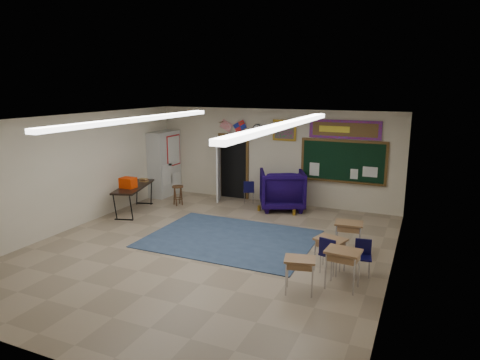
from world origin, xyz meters
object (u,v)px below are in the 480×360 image
at_px(folding_table, 134,198).
at_px(wooden_stool, 178,195).
at_px(wingback_armchair, 282,189).
at_px(student_desk_front_right, 348,236).
at_px(student_desk_front_left, 330,253).

height_order(folding_table, wooden_stool, folding_table).
bearing_deg(wingback_armchair, folding_table, 3.92).
xyz_separation_m(wingback_armchair, student_desk_front_right, (2.50, -2.81, -0.20)).
relative_size(student_desk_front_left, folding_table, 0.35).
distance_m(student_desk_front_right, folding_table, 6.48).
bearing_deg(wingback_armchair, student_desk_front_left, 96.37).
relative_size(student_desk_front_right, folding_table, 0.36).
height_order(student_desk_front_right, wooden_stool, student_desk_front_right).
height_order(wingback_armchair, student_desk_front_right, wingback_armchair).
relative_size(wingback_armchair, student_desk_front_left, 1.89).
relative_size(student_desk_front_left, wooden_stool, 1.14).
bearing_deg(wooden_stool, student_desk_front_left, -28.55).
height_order(wingback_armchair, student_desk_front_left, wingback_armchair).
xyz_separation_m(wingback_armchair, folding_table, (-3.94, -2.12, -0.17)).
bearing_deg(student_desk_front_left, wingback_armchair, 137.04).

